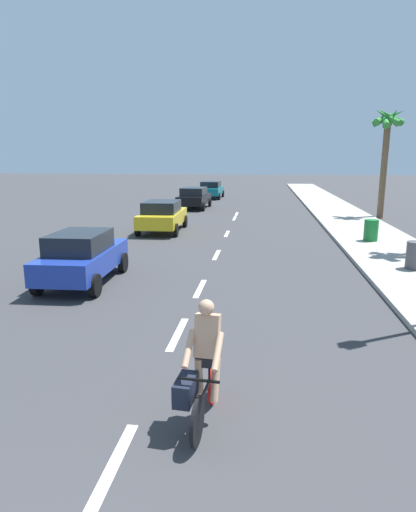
# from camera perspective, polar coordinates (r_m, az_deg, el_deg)

# --- Properties ---
(ground_plane) EXTENTS (160.00, 160.00, 0.00)m
(ground_plane) POSITION_cam_1_polar(r_m,az_deg,el_deg) (21.49, 2.43, 2.81)
(ground_plane) COLOR #38383A
(sidewalk_strip) EXTENTS (3.60, 80.00, 0.14)m
(sidewalk_strip) POSITION_cam_1_polar(r_m,az_deg,el_deg) (23.92, 19.37, 3.28)
(sidewalk_strip) COLOR #9E998E
(sidewalk_strip) RESTS_ON ground
(lane_stripe_1) EXTENTS (0.16, 1.80, 0.01)m
(lane_stripe_1) POSITION_cam_1_polar(r_m,az_deg,el_deg) (5.99, -12.54, -25.54)
(lane_stripe_1) COLOR white
(lane_stripe_1) RESTS_ON ground
(lane_stripe_2) EXTENTS (0.16, 1.80, 0.01)m
(lane_stripe_2) POSITION_cam_1_polar(r_m,az_deg,el_deg) (9.52, -3.97, -10.09)
(lane_stripe_2) COLOR white
(lane_stripe_2) RESTS_ON ground
(lane_stripe_3) EXTENTS (0.16, 1.80, 0.01)m
(lane_stripe_3) POSITION_cam_1_polar(r_m,az_deg,el_deg) (12.63, -1.05, -4.25)
(lane_stripe_3) COLOR white
(lane_stripe_3) RESTS_ON ground
(lane_stripe_4) EXTENTS (0.16, 1.80, 0.01)m
(lane_stripe_4) POSITION_cam_1_polar(r_m,az_deg,el_deg) (16.97, 1.13, 0.16)
(lane_stripe_4) COLOR white
(lane_stripe_4) RESTS_ON ground
(lane_stripe_5) EXTENTS (0.16, 1.80, 0.01)m
(lane_stripe_5) POSITION_cam_1_polar(r_m,az_deg,el_deg) (21.73, 2.49, 2.93)
(lane_stripe_5) COLOR white
(lane_stripe_5) RESTS_ON ground
(lane_stripe_6) EXTENTS (0.16, 1.80, 0.01)m
(lane_stripe_6) POSITION_cam_1_polar(r_m,az_deg,el_deg) (27.37, 3.48, 4.94)
(lane_stripe_6) COLOR white
(lane_stripe_6) RESTS_ON ground
(lane_stripe_7) EXTENTS (0.16, 1.80, 0.01)m
(lane_stripe_7) POSITION_cam_1_polar(r_m,az_deg,el_deg) (29.61, 3.77, 5.53)
(lane_stripe_7) COLOR white
(lane_stripe_7) RESTS_ON ground
(cyclist) EXTENTS (0.64, 1.71, 1.82)m
(cyclist) POSITION_cam_1_polar(r_m,az_deg,el_deg) (6.25, -0.78, -14.49)
(cyclist) COLOR black
(cyclist) RESTS_ON ground
(parked_car_blue) EXTENTS (1.92, 3.96, 1.57)m
(parked_car_blue) POSITION_cam_1_polar(r_m,az_deg,el_deg) (13.51, -16.11, 0.01)
(parked_car_blue) COLOR #1E389E
(parked_car_blue) RESTS_ON ground
(parked_car_yellow) EXTENTS (2.14, 4.47, 1.57)m
(parked_car_yellow) POSITION_cam_1_polar(r_m,az_deg,el_deg) (22.39, -5.98, 5.33)
(parked_car_yellow) COLOR gold
(parked_car_yellow) RESTS_ON ground
(parked_car_black) EXTENTS (2.17, 4.51, 1.57)m
(parked_car_black) POSITION_cam_1_polar(r_m,az_deg,el_deg) (32.61, -1.82, 7.68)
(parked_car_black) COLOR black
(parked_car_black) RESTS_ON ground
(parked_car_teal) EXTENTS (2.14, 4.49, 1.57)m
(parked_car_teal) POSITION_cam_1_polar(r_m,az_deg,el_deg) (41.09, 0.41, 8.73)
(parked_car_teal) COLOR #14727A
(parked_car_teal) RESTS_ON ground
(palm_tree_far) EXTENTS (1.96, 1.73, 6.80)m
(palm_tree_far) POSITION_cam_1_polar(r_m,az_deg,el_deg) (29.20, 22.33, 14.63)
(palm_tree_far) COLOR brown
(palm_tree_far) RESTS_ON ground
(trash_bin_near) EXTENTS (0.60, 0.60, 0.90)m
(trash_bin_near) POSITION_cam_1_polar(r_m,az_deg,el_deg) (15.72, 25.51, 0.08)
(trash_bin_near) COLOR #47474C
(trash_bin_near) RESTS_ON sidewalk_strip
(trash_bin_far) EXTENTS (0.60, 0.60, 0.93)m
(trash_bin_far) POSITION_cam_1_polar(r_m,az_deg,el_deg) (20.35, 20.54, 3.17)
(trash_bin_far) COLOR #19722D
(trash_bin_far) RESTS_ON sidewalk_strip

